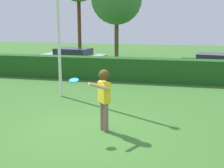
{
  "coord_description": "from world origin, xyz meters",
  "views": [
    {
      "loc": [
        2.53,
        -7.69,
        3.12
      ],
      "look_at": [
        0.56,
        1.06,
        1.15
      ],
      "focal_mm": 47.46,
      "sensor_mm": 36.0,
      "label": 1
    }
  ],
  "objects_px": {
    "parked_car_black": "(218,64)",
    "parked_car_silver": "(73,57)",
    "lamppost": "(58,11)",
    "person": "(104,93)",
    "frisbee": "(74,80)"
  },
  "relations": [
    {
      "from": "parked_car_black",
      "to": "parked_car_silver",
      "type": "bearing_deg",
      "value": 171.82
    },
    {
      "from": "lamppost",
      "to": "parked_car_silver",
      "type": "xyz_separation_m",
      "value": [
        -2.1,
        7.34,
        -2.74
      ]
    },
    {
      "from": "person",
      "to": "lamppost",
      "type": "relative_size",
      "value": 0.29
    },
    {
      "from": "lamppost",
      "to": "parked_car_silver",
      "type": "relative_size",
      "value": 1.41
    },
    {
      "from": "lamppost",
      "to": "person",
      "type": "bearing_deg",
      "value": -51.43
    },
    {
      "from": "frisbee",
      "to": "parked_car_silver",
      "type": "relative_size",
      "value": 0.06
    },
    {
      "from": "person",
      "to": "frisbee",
      "type": "distance_m",
      "value": 0.94
    },
    {
      "from": "person",
      "to": "lamppost",
      "type": "height_order",
      "value": "lamppost"
    },
    {
      "from": "parked_car_silver",
      "to": "parked_car_black",
      "type": "xyz_separation_m",
      "value": [
        8.93,
        -1.28,
        0.0
      ]
    },
    {
      "from": "frisbee",
      "to": "parked_car_silver",
      "type": "bearing_deg",
      "value": 110.1
    },
    {
      "from": "parked_car_silver",
      "to": "parked_car_black",
      "type": "relative_size",
      "value": 0.99
    },
    {
      "from": "person",
      "to": "lamppost",
      "type": "bearing_deg",
      "value": 128.57
    },
    {
      "from": "lamppost",
      "to": "parked_car_black",
      "type": "distance_m",
      "value": 9.53
    },
    {
      "from": "frisbee",
      "to": "person",
      "type": "bearing_deg",
      "value": 33.17
    },
    {
      "from": "frisbee",
      "to": "parked_car_black",
      "type": "height_order",
      "value": "frisbee"
    }
  ]
}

